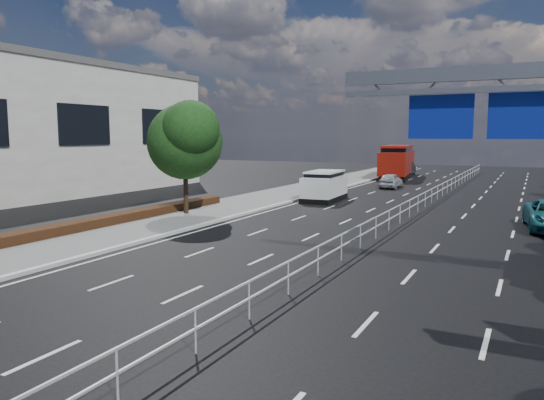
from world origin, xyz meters
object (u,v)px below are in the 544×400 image
at_px(red_bus, 397,161).
at_px(near_car_dark, 406,168).
at_px(near_car_silver, 391,180).
at_px(white_minivan, 324,186).

distance_m(red_bus, near_car_dark, 3.89).
distance_m(red_bus, near_car_silver, 12.11).
bearing_deg(near_car_silver, red_bus, -80.28).
bearing_deg(near_car_silver, near_car_dark, -83.38).
bearing_deg(white_minivan, near_car_silver, 76.77).
bearing_deg(red_bus, near_car_dark, 80.34).
relative_size(white_minivan, near_car_dark, 1.02).
height_order(near_car_silver, near_car_dark, near_car_dark).
height_order(red_bus, near_car_dark, red_bus).
relative_size(near_car_silver, near_car_dark, 0.78).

